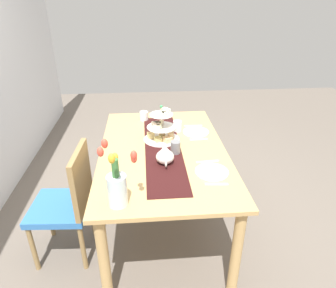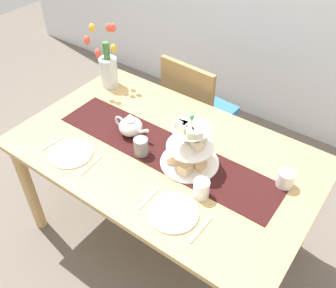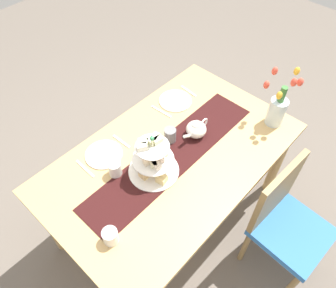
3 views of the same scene
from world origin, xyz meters
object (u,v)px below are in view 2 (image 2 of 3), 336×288
at_px(tulip_vase, 108,66).
at_px(knife_right, 201,229).
at_px(mug_grey, 141,147).
at_px(fork_left, 52,143).
at_px(knife_left, 91,165).
at_px(dinner_plate_left, 71,154).
at_px(tiered_cake_stand, 190,149).
at_px(chair_left, 195,109).
at_px(fork_right, 148,198).
at_px(teapot, 130,126).
at_px(mug_white_text, 201,189).
at_px(dinner_plate_right, 174,213).
at_px(dining_table, 164,165).
at_px(cream_jug, 285,179).

relative_size(tulip_vase, knife_right, 2.43).
bearing_deg(mug_grey, knife_right, -23.40).
height_order(fork_left, knife_left, same).
bearing_deg(dinner_plate_left, tiered_cake_stand, 29.96).
distance_m(chair_left, fork_left, 1.10).
xyz_separation_m(knife_left, fork_right, (0.37, 0.00, 0.00)).
xyz_separation_m(chair_left, teapot, (0.02, -0.72, 0.32)).
distance_m(dinner_plate_left, mug_white_text, 0.72).
bearing_deg(chair_left, fork_right, -69.21).
distance_m(chair_left, dinner_plate_left, 1.07).
bearing_deg(mug_white_text, chair_left, 123.61).
bearing_deg(tiered_cake_stand, dinner_plate_right, -68.32).
distance_m(tulip_vase, fork_right, 1.02).
xyz_separation_m(dinner_plate_right, mug_white_text, (0.04, 0.16, 0.04)).
height_order(chair_left, mug_white_text, chair_left).
xyz_separation_m(fork_left, knife_right, (0.95, 0.00, 0.00)).
distance_m(dinner_plate_left, fork_left, 0.15).
bearing_deg(teapot, knife_right, -25.36).
relative_size(dinner_plate_left, mug_grey, 2.42).
height_order(tiered_cake_stand, dinner_plate_right, tiered_cake_stand).
relative_size(fork_right, mug_grey, 1.58).
xyz_separation_m(chair_left, fork_right, (0.39, -1.03, 0.27)).
distance_m(dinner_plate_left, knife_left, 0.15).
bearing_deg(dinner_plate_right, tulip_vase, 147.09).
bearing_deg(dinner_plate_right, mug_white_text, 75.17).
distance_m(chair_left, tulip_vase, 0.71).
distance_m(dining_table, cream_jug, 0.64).
distance_m(knife_left, knife_right, 0.66).
bearing_deg(chair_left, dining_table, -70.56).
bearing_deg(tiered_cake_stand, chair_left, 119.82).
relative_size(dinner_plate_left, dinner_plate_right, 1.00).
relative_size(dining_table, mug_grey, 16.92).
distance_m(tiered_cake_stand, dinner_plate_right, 0.35).
relative_size(dinner_plate_right, mug_white_text, 2.42).
bearing_deg(teapot, fork_right, -40.33).
xyz_separation_m(dining_table, teapot, (-0.23, 0.00, 0.16)).
height_order(tulip_vase, dinner_plate_left, tulip_vase).
height_order(tiered_cake_stand, tulip_vase, tulip_vase).
relative_size(teapot, dinner_plate_left, 1.04).
xyz_separation_m(dining_table, mug_white_text, (0.32, -0.15, 0.15)).
relative_size(cream_jug, mug_white_text, 0.89).
xyz_separation_m(dinner_plate_left, knife_right, (0.80, 0.00, -0.00)).
xyz_separation_m(dinner_plate_right, mug_grey, (-0.36, 0.22, 0.05)).
bearing_deg(tiered_cake_stand, mug_grey, -159.65).
distance_m(tulip_vase, mug_white_text, 1.10).
xyz_separation_m(dining_table, chair_left, (-0.25, 0.72, -0.16)).
bearing_deg(dinner_plate_right, teapot, 148.69).
height_order(chair_left, teapot, chair_left).
height_order(chair_left, knife_left, chair_left).
relative_size(dining_table, knife_left, 9.45).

